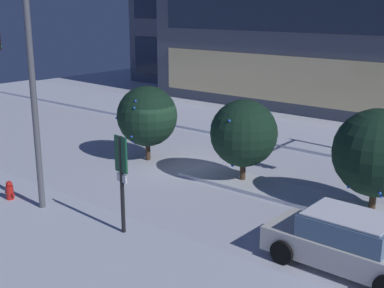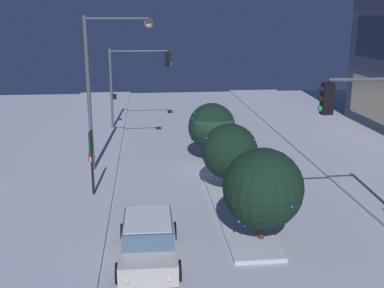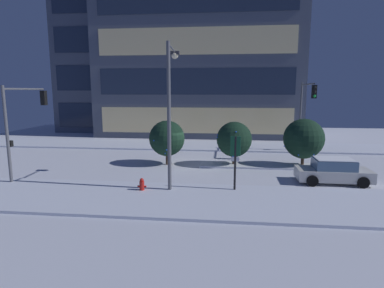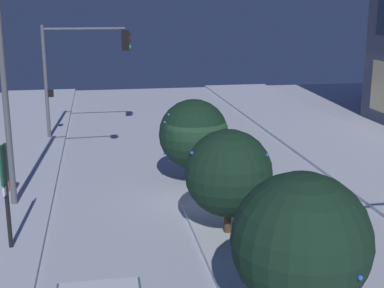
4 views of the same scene
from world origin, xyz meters
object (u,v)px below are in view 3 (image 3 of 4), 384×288
at_px(car_near, 333,171).
at_px(street_lamp_arched, 171,96).
at_px(decorated_tree_right_of_median, 304,139).
at_px(fire_hydrant, 142,186).
at_px(decorated_tree_median, 234,139).
at_px(traffic_light_corner_far_right, 306,106).
at_px(traffic_light_corner_near_left, 24,115).
at_px(decorated_tree_left_of_median, 167,138).
at_px(parking_info_sign, 235,157).

distance_m(car_near, street_lamp_arched, 10.67).
bearing_deg(decorated_tree_right_of_median, car_near, -78.00).
height_order(street_lamp_arched, fire_hydrant, street_lamp_arched).
distance_m(car_near, decorated_tree_median, 7.10).
bearing_deg(decorated_tree_median, decorated_tree_right_of_median, 3.24).
relative_size(traffic_light_corner_far_right, fire_hydrant, 7.71).
height_order(traffic_light_corner_near_left, decorated_tree_left_of_median, traffic_light_corner_near_left).
xyz_separation_m(car_near, decorated_tree_left_of_median, (-10.81, 3.68, 1.28)).
bearing_deg(parking_info_sign, traffic_light_corner_far_right, -21.03).
bearing_deg(parking_info_sign, street_lamp_arched, 89.79).
relative_size(street_lamp_arched, decorated_tree_left_of_median, 2.41).
bearing_deg(decorated_tree_right_of_median, decorated_tree_median, -176.76).
distance_m(car_near, parking_info_sign, 6.51).
xyz_separation_m(street_lamp_arched, decorated_tree_median, (3.64, 5.69, -3.23)).
height_order(traffic_light_corner_far_right, decorated_tree_right_of_median, traffic_light_corner_far_right).
height_order(decorated_tree_median, decorated_tree_left_of_median, decorated_tree_left_of_median).
bearing_deg(decorated_tree_left_of_median, decorated_tree_right_of_median, 2.38).
bearing_deg(street_lamp_arched, car_near, -81.93).
distance_m(car_near, traffic_light_corner_far_right, 8.98).
xyz_separation_m(parking_info_sign, decorated_tree_median, (0.06, 6.23, -0.00)).
xyz_separation_m(traffic_light_corner_near_left, traffic_light_corner_far_right, (19.18, 8.90, 0.27)).
distance_m(street_lamp_arched, decorated_tree_left_of_median, 6.56).
relative_size(fire_hydrant, decorated_tree_right_of_median, 0.23).
relative_size(traffic_light_corner_near_left, fire_hydrant, 7.20).
relative_size(car_near, street_lamp_arched, 0.55).
relative_size(car_near, fire_hydrant, 5.42).
distance_m(street_lamp_arched, decorated_tree_right_of_median, 10.95).
height_order(traffic_light_corner_far_right, street_lamp_arched, street_lamp_arched).
bearing_deg(decorated_tree_right_of_median, traffic_light_corner_near_left, -165.40).
bearing_deg(street_lamp_arched, traffic_light_corner_near_left, 79.53).
distance_m(traffic_light_corner_far_right, decorated_tree_right_of_median, 4.80).
xyz_separation_m(decorated_tree_median, decorated_tree_right_of_median, (4.98, 0.28, 0.08)).
bearing_deg(decorated_tree_median, car_near, -33.06).
height_order(street_lamp_arched, decorated_tree_right_of_median, street_lamp_arched).
height_order(traffic_light_corner_near_left, decorated_tree_median, traffic_light_corner_near_left).
bearing_deg(traffic_light_corner_near_left, street_lamp_arched, -97.32).
distance_m(fire_hydrant, decorated_tree_right_of_median, 12.47).
distance_m(street_lamp_arched, parking_info_sign, 4.85).
relative_size(traffic_light_corner_near_left, decorated_tree_left_of_median, 1.75).
xyz_separation_m(car_near, decorated_tree_median, (-5.85, 3.81, 1.27)).
relative_size(traffic_light_corner_far_right, decorated_tree_left_of_median, 1.87).
bearing_deg(car_near, decorated_tree_right_of_median, 102.69).
xyz_separation_m(traffic_light_corner_far_right, decorated_tree_left_of_median, (-10.91, -4.57, -2.27)).
bearing_deg(decorated_tree_right_of_median, fire_hydrant, -144.54).
distance_m(traffic_light_corner_near_left, traffic_light_corner_far_right, 21.14).
bearing_deg(decorated_tree_median, traffic_light_corner_far_right, 36.77).
height_order(parking_info_sign, decorated_tree_median, decorated_tree_median).
xyz_separation_m(fire_hydrant, decorated_tree_left_of_median, (0.12, 6.76, 1.60)).
distance_m(street_lamp_arched, fire_hydrant, 5.17).
bearing_deg(decorated_tree_left_of_median, decorated_tree_median, 1.51).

